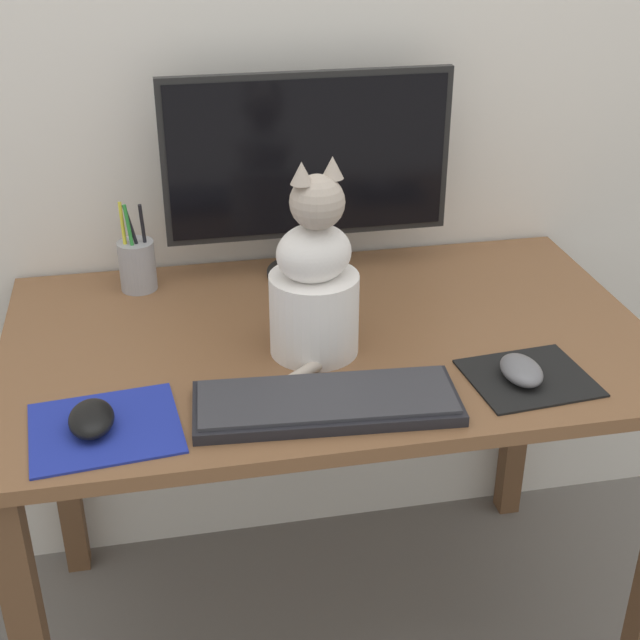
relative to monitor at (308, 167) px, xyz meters
The scene contains 10 objects.
ground_plane 0.99m from the monitor, 92.55° to the right, with size 12.00×12.00×0.00m, color slate.
desk 0.42m from the monitor, 92.55° to the right, with size 1.15×0.70×0.73m.
monitor is the anchor object (origin of this frame).
keyboard 0.54m from the monitor, 97.35° to the right, with size 0.42×0.18×0.02m.
mousepad_left 0.66m from the monitor, 129.67° to the right, with size 0.24×0.21×0.00m.
mousepad_right 0.59m from the monitor, 59.27° to the right, with size 0.21×0.19×0.00m.
computer_mouse_left 0.67m from the monitor, 130.87° to the right, with size 0.07×0.10×0.03m.
computer_mouse_right 0.58m from the monitor, 60.95° to the right, with size 0.06×0.10×0.03m.
cat 0.33m from the monitor, 98.66° to the right, with size 0.19×0.24×0.34m.
pen_cup 0.38m from the monitor, behind, with size 0.07×0.07×0.18m.
Camera 1 is at (-0.29, -1.37, 1.49)m, focal length 50.00 mm.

